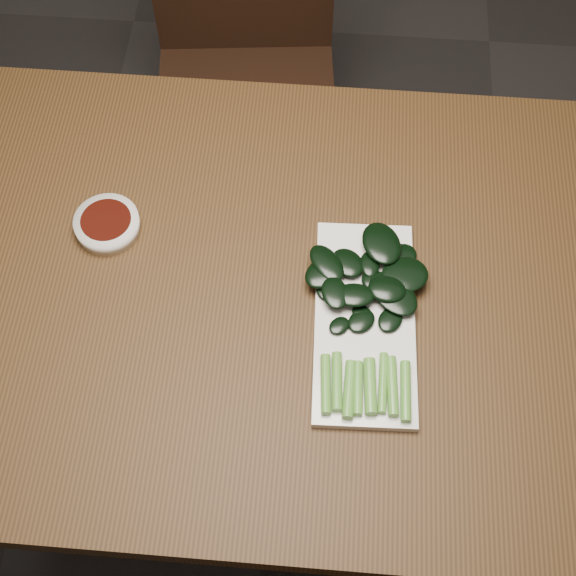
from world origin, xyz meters
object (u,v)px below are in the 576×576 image
at_px(serving_plate, 365,321).
at_px(gai_lan, 366,305).
at_px(table, 264,306).
at_px(chair_far, 245,66).
at_px(sauce_bowl, 107,224).

xyz_separation_m(serving_plate, gai_lan, (0.00, 0.01, 0.02)).
relative_size(table, gai_lan, 4.41).
bearing_deg(chair_far, table, -86.83).
height_order(sauce_bowl, serving_plate, sauce_bowl).
bearing_deg(sauce_bowl, table, -17.44).
bearing_deg(gai_lan, serving_plate, -92.50).
relative_size(chair_far, gai_lan, 2.80).
relative_size(table, chair_far, 1.57).
xyz_separation_m(table, serving_plate, (0.15, -0.05, 0.08)).
distance_m(table, chair_far, 0.73).
distance_m(chair_far, sauce_bowl, 0.69).
bearing_deg(gai_lan, table, 165.86).
height_order(chair_far, gai_lan, chair_far).
relative_size(chair_far, serving_plate, 2.70).
height_order(serving_plate, gai_lan, gai_lan).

